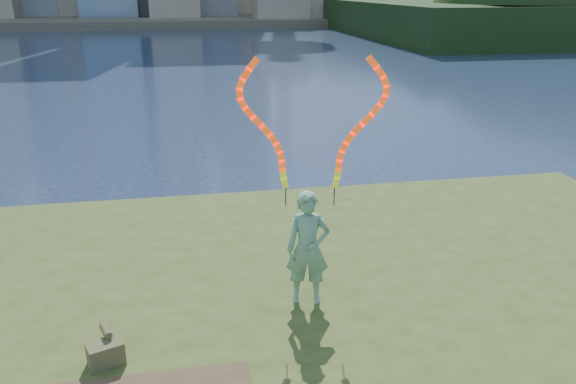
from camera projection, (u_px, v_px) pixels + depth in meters
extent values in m
plane|color=#19253F|center=(272.00, 336.00, 9.67)|extent=(320.00, 320.00, 0.00)
cube|color=#384819|center=(294.00, 380.00, 7.60)|extent=(14.00, 12.00, 0.30)
cube|color=#4C4738|center=(188.00, 18.00, 97.21)|extent=(320.00, 40.00, 1.20)
imported|color=#1C6A33|center=(308.00, 249.00, 8.92)|extent=(0.76, 0.57, 1.89)
cylinder|color=black|center=(286.00, 196.00, 8.76)|extent=(0.02, 0.02, 0.30)
cylinder|color=black|center=(334.00, 196.00, 8.75)|extent=(0.02, 0.02, 0.30)
cube|color=#444629|center=(106.00, 354.00, 7.64)|extent=(0.54, 0.45, 0.33)
cylinder|color=#444629|center=(106.00, 331.00, 7.76)|extent=(0.21, 0.33, 0.11)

